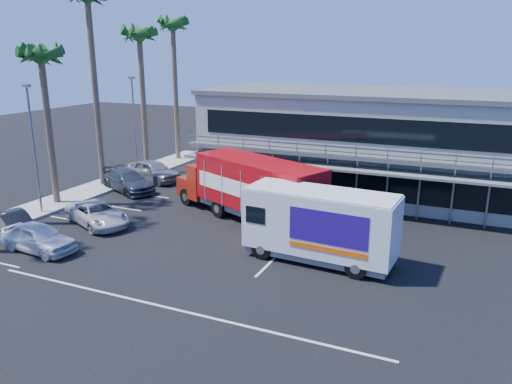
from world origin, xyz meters
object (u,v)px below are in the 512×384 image
at_px(white_van, 320,224).
at_px(parked_car_a, 38,237).
at_px(red_truck, 250,186).
at_px(parked_car_b, 14,224).

distance_m(white_van, parked_car_a, 14.41).
height_order(red_truck, parked_car_b, red_truck).
bearing_deg(parked_car_a, parked_car_b, 74.38).
xyz_separation_m(white_van, parked_car_a, (-13.60, -4.61, -1.16)).
bearing_deg(parked_car_a, red_truck, -36.44).
xyz_separation_m(white_van, parked_car_b, (-16.60, -3.48, -1.23)).
bearing_deg(red_truck, parked_car_b, -120.03).
bearing_deg(red_truck, white_van, -12.99).
bearing_deg(white_van, parked_car_b, -164.23).
height_order(white_van, parked_car_a, white_van).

